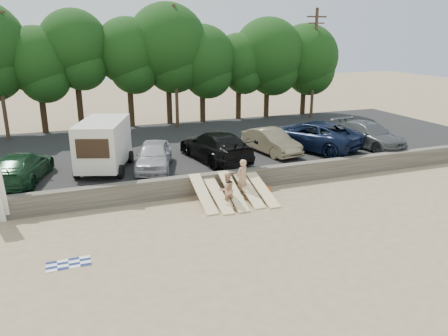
{
  "coord_description": "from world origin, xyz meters",
  "views": [
    {
      "loc": [
        -6.4,
        -16.67,
        7.7
      ],
      "look_at": [
        0.99,
        3.0,
        1.2
      ],
      "focal_mm": 35.0,
      "sensor_mm": 36.0,
      "label": 1
    }
  ],
  "objects_px": {
    "car_2": "(154,155)",
    "beachgoer_b": "(227,190)",
    "box_trailer": "(103,143)",
    "car_1": "(21,167)",
    "cooler": "(233,191)",
    "car_6": "(369,135)",
    "beachgoer_a": "(242,178)",
    "car_4": "(271,141)",
    "car_3": "(215,146)",
    "car_5": "(312,135)"
  },
  "relations": [
    {
      "from": "car_1",
      "to": "cooler",
      "type": "bearing_deg",
      "value": 174.93
    },
    {
      "from": "car_2",
      "to": "beachgoer_b",
      "type": "xyz_separation_m",
      "value": [
        2.37,
        -4.75,
        -0.64
      ]
    },
    {
      "from": "box_trailer",
      "to": "car_4",
      "type": "height_order",
      "value": "box_trailer"
    },
    {
      "from": "beachgoer_a",
      "to": "cooler",
      "type": "bearing_deg",
      "value": -84.39
    },
    {
      "from": "car_5",
      "to": "car_4",
      "type": "bearing_deg",
      "value": -23.62
    },
    {
      "from": "car_1",
      "to": "beachgoer_b",
      "type": "distance_m",
      "value": 10.2
    },
    {
      "from": "beachgoer_a",
      "to": "beachgoer_b",
      "type": "xyz_separation_m",
      "value": [
        -1.14,
        -0.88,
        -0.14
      ]
    },
    {
      "from": "car_1",
      "to": "car_6",
      "type": "xyz_separation_m",
      "value": [
        20.45,
        -0.26,
        0.04
      ]
    },
    {
      "from": "car_3",
      "to": "car_5",
      "type": "bearing_deg",
      "value": 173.46
    },
    {
      "from": "car_1",
      "to": "car_2",
      "type": "height_order",
      "value": "car_2"
    },
    {
      "from": "box_trailer",
      "to": "car_6",
      "type": "distance_m",
      "value": 16.46
    },
    {
      "from": "beachgoer_a",
      "to": "box_trailer",
      "type": "bearing_deg",
      "value": -59.28
    },
    {
      "from": "box_trailer",
      "to": "car_3",
      "type": "bearing_deg",
      "value": 17.16
    },
    {
      "from": "car_2",
      "to": "beachgoer_b",
      "type": "bearing_deg",
      "value": -46.49
    },
    {
      "from": "car_5",
      "to": "cooler",
      "type": "xyz_separation_m",
      "value": [
        -6.97,
        -4.1,
        -1.42
      ]
    },
    {
      "from": "car_2",
      "to": "cooler",
      "type": "relative_size",
      "value": 11.54
    },
    {
      "from": "car_2",
      "to": "cooler",
      "type": "bearing_deg",
      "value": -29.06
    },
    {
      "from": "box_trailer",
      "to": "car_6",
      "type": "xyz_separation_m",
      "value": [
        16.43,
        -0.69,
        -0.73
      ]
    },
    {
      "from": "box_trailer",
      "to": "car_1",
      "type": "distance_m",
      "value": 4.12
    },
    {
      "from": "car_1",
      "to": "car_4",
      "type": "relative_size",
      "value": 1.14
    },
    {
      "from": "beachgoer_a",
      "to": "beachgoer_b",
      "type": "bearing_deg",
      "value": 15.32
    },
    {
      "from": "car_1",
      "to": "car_5",
      "type": "bearing_deg",
      "value": -163.21
    },
    {
      "from": "car_2",
      "to": "beachgoer_a",
      "type": "bearing_deg",
      "value": -30.84
    },
    {
      "from": "car_6",
      "to": "beachgoer_a",
      "type": "xyz_separation_m",
      "value": [
        -10.42,
        -3.82,
        -0.52
      ]
    },
    {
      "from": "car_5",
      "to": "cooler",
      "type": "relative_size",
      "value": 16.68
    },
    {
      "from": "beachgoer_a",
      "to": "beachgoer_b",
      "type": "distance_m",
      "value": 1.44
    },
    {
      "from": "box_trailer",
      "to": "car_3",
      "type": "distance_m",
      "value": 6.18
    },
    {
      "from": "car_5",
      "to": "car_6",
      "type": "xyz_separation_m",
      "value": [
        3.73,
        -0.8,
        -0.11
      ]
    },
    {
      "from": "car_1",
      "to": "car_2",
      "type": "relative_size",
      "value": 1.15
    },
    {
      "from": "car_5",
      "to": "car_6",
      "type": "relative_size",
      "value": 1.19
    },
    {
      "from": "car_1",
      "to": "cooler",
      "type": "distance_m",
      "value": 10.46
    },
    {
      "from": "car_1",
      "to": "beachgoer_b",
      "type": "height_order",
      "value": "car_1"
    },
    {
      "from": "car_2",
      "to": "box_trailer",
      "type": "bearing_deg",
      "value": -177.15
    },
    {
      "from": "car_6",
      "to": "car_1",
      "type": "bearing_deg",
      "value": 170.85
    },
    {
      "from": "car_1",
      "to": "beachgoer_b",
      "type": "bearing_deg",
      "value": 165.82
    },
    {
      "from": "box_trailer",
      "to": "car_6",
      "type": "relative_size",
      "value": 0.87
    },
    {
      "from": "car_1",
      "to": "car_4",
      "type": "height_order",
      "value": "car_1"
    },
    {
      "from": "car_4",
      "to": "cooler",
      "type": "height_order",
      "value": "car_4"
    },
    {
      "from": "car_2",
      "to": "beachgoer_b",
      "type": "relative_size",
      "value": 2.71
    },
    {
      "from": "car_4",
      "to": "car_6",
      "type": "height_order",
      "value": "car_6"
    },
    {
      "from": "car_3",
      "to": "cooler",
      "type": "bearing_deg",
      "value": 74.28
    },
    {
      "from": "car_6",
      "to": "beachgoer_a",
      "type": "relative_size",
      "value": 2.8
    },
    {
      "from": "box_trailer",
      "to": "cooler",
      "type": "relative_size",
      "value": 12.28
    },
    {
      "from": "car_6",
      "to": "beachgoer_a",
      "type": "bearing_deg",
      "value": -168.31
    },
    {
      "from": "beachgoer_a",
      "to": "car_1",
      "type": "bearing_deg",
      "value": -44.53
    },
    {
      "from": "car_3",
      "to": "cooler",
      "type": "height_order",
      "value": "car_3"
    },
    {
      "from": "car_2",
      "to": "cooler",
      "type": "height_order",
      "value": "car_2"
    },
    {
      "from": "car_4",
      "to": "beachgoer_a",
      "type": "relative_size",
      "value": 2.32
    },
    {
      "from": "box_trailer",
      "to": "beachgoer_a",
      "type": "bearing_deg",
      "value": -17.56
    },
    {
      "from": "box_trailer",
      "to": "beachgoer_b",
      "type": "bearing_deg",
      "value": -28.56
    }
  ]
}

